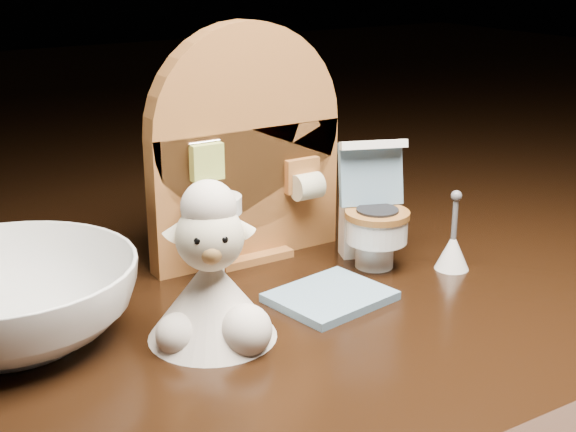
% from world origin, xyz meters
% --- Properties ---
extents(backdrop_panel, '(0.13, 0.05, 0.15)m').
position_xyz_m(backdrop_panel, '(-0.00, 0.06, 0.07)').
color(backdrop_panel, '#985B2A').
rests_on(backdrop_panel, ground).
extents(toy_toilet, '(0.05, 0.06, 0.08)m').
position_xyz_m(toy_toilet, '(0.06, 0.01, 0.03)').
color(toy_toilet, white).
rests_on(toy_toilet, ground).
extents(bath_mat, '(0.07, 0.06, 0.00)m').
position_xyz_m(bath_mat, '(0.01, -0.02, 0.00)').
color(bath_mat, slate).
rests_on(bath_mat, ground).
extents(toilet_brush, '(0.02, 0.02, 0.05)m').
position_xyz_m(toilet_brush, '(0.10, -0.02, 0.01)').
color(toilet_brush, white).
rests_on(toilet_brush, ground).
extents(plush_lamb, '(0.07, 0.07, 0.09)m').
position_xyz_m(plush_lamb, '(-0.07, -0.03, 0.03)').
color(plush_lamb, beige).
rests_on(plush_lamb, ground).
extents(ceramic_bowl, '(0.17, 0.17, 0.04)m').
position_xyz_m(ceramic_bowl, '(-0.16, 0.03, 0.02)').
color(ceramic_bowl, white).
rests_on(ceramic_bowl, ground).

